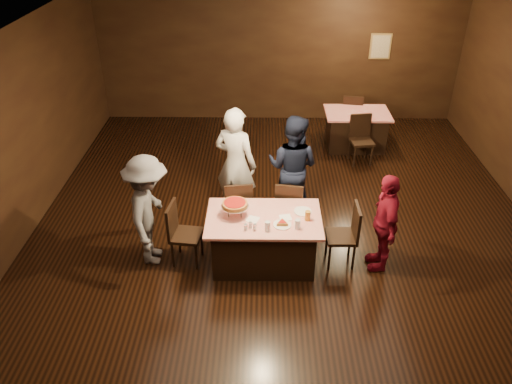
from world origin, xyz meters
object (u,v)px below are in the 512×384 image
plate_empty (303,211)px  glass_amber (308,216)px  diner_navy_hoodie (293,167)px  diner_grey_knit (149,211)px  chair_back_far (352,114)px  pizza_stand (235,204)px  chair_end_right (341,235)px  diner_white_jacket (236,164)px  chair_far_left (238,205)px  main_table (264,240)px  chair_end_left (186,234)px  back_table (356,130)px  chair_back_near (362,140)px  diner_red_shirt (384,222)px  glass_front_right (298,224)px  glass_front_left (268,226)px  chair_far_right (290,206)px

plate_empty → glass_amber: (0.05, -0.20, 0.06)m
diner_navy_hoodie → diner_grey_knit: 2.40m
chair_back_far → pizza_stand: (-2.30, -4.34, 0.48)m
chair_end_right → diner_white_jacket: 2.02m
chair_far_left → main_table: bearing=109.3°
chair_end_left → diner_white_jacket: 1.46m
back_table → diner_white_jacket: size_ratio=0.69×
chair_back_near → diner_navy_hoodie: 2.35m
chair_end_right → diner_navy_hoodie: diner_navy_hoodie is taller
chair_back_near → chair_back_far: size_ratio=1.00×
diner_red_shirt → glass_front_right: bearing=-80.7°
chair_back_near → glass_front_left: size_ratio=6.79×
pizza_stand → diner_navy_hoodie: bearing=55.1°
chair_far_right → pizza_stand: size_ratio=2.50×
diner_navy_hoodie → back_table: bearing=-97.0°
chair_end_left → plate_empty: bearing=-77.3°
glass_front_right → chair_end_left: bearing=170.8°
chair_far_right → glass_amber: chair_far_right is taller
diner_navy_hoodie → glass_amber: (0.14, -1.33, -0.03)m
chair_far_left → glass_front_right: size_ratio=6.79×
chair_back_near → diner_red_shirt: (-0.24, -3.14, 0.27)m
chair_end_left → glass_front_left: chair_end_left is taller
glass_front_left → glass_amber: same height
diner_white_jacket → glass_amber: bearing=153.0°
chair_back_far → plate_empty: (-1.35, -4.24, 0.30)m
diner_navy_hoodie → plate_empty: size_ratio=6.98×
chair_end_right → pizza_stand: size_ratio=2.50×
main_table → diner_white_jacket: bearing=110.2°
back_table → diner_grey_knit: size_ratio=0.78×
back_table → pizza_stand: (-2.30, -3.74, 0.57)m
diner_grey_knit → diner_red_shirt: size_ratio=1.13×
chair_end_right → chair_back_far: 4.46m
diner_grey_knit → glass_front_right: diner_grey_knit is taller
diner_grey_knit → glass_amber: diner_grey_knit is taller
main_table → glass_amber: 0.75m
chair_far_left → chair_back_far: 4.30m
back_table → diner_red_shirt: (-0.24, -3.84, 0.36)m
chair_far_right → diner_white_jacket: size_ratio=0.50×
diner_navy_hoodie → glass_front_right: size_ratio=12.46×
chair_far_right → pizza_stand: bearing=49.8°
diner_navy_hoodie → plate_empty: (0.09, -1.13, -0.09)m
glass_front_right → back_table: bearing=70.2°
main_table → chair_back_far: bearing=66.6°
chair_end_right → plate_empty: (-0.55, 0.15, 0.30)m
chair_end_left → diner_grey_knit: (-0.50, 0.04, 0.36)m
back_table → diner_red_shirt: bearing=-93.6°
diner_white_jacket → glass_amber: size_ratio=13.55×
pizza_stand → diner_red_shirt: bearing=-2.9°
chair_far_right → diner_red_shirt: 1.52m
chair_end_left → diner_navy_hoodie: 2.05m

